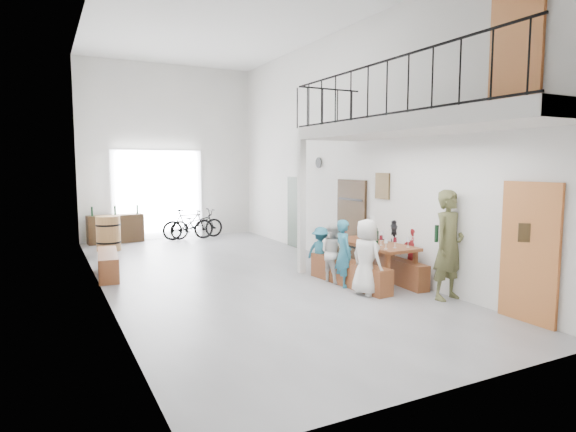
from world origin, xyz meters
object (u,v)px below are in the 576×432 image
bench_inner (349,273)px  serving_counter (116,229)px  tasting_table (373,247)px  side_bench (108,264)px  oak_barrel (108,233)px  host_standing (449,245)px  bicycle_near (197,224)px

bench_inner → serving_counter: (-3.34, 7.51, 0.18)m
tasting_table → side_bench: bearing=146.5°
oak_barrel → host_standing: 9.09m
bench_inner → host_standing: 2.00m
host_standing → bicycle_near: host_standing is taller
tasting_table → side_bench: (-4.70, 2.95, -0.46)m
host_standing → oak_barrel: bearing=113.6°
side_bench → serving_counter: 4.57m
oak_barrel → serving_counter: bearing=74.9°
host_standing → tasting_table: bearing=95.4°
side_bench → oak_barrel: oak_barrel is taller
tasting_table → bicycle_near: bearing=100.4°
host_standing → bicycle_near: (-1.89, 8.85, -0.49)m
bench_inner → serving_counter: 8.22m
serving_counter → bench_inner: bearing=-70.4°
oak_barrel → host_standing: size_ratio=0.50×
side_bench → oak_barrel: 3.21m
serving_counter → side_bench: bearing=-103.8°
side_bench → oak_barrel: bearing=83.0°
tasting_table → bench_inner: size_ratio=0.93×
side_bench → serving_counter: bearing=80.6°
tasting_table → bench_inner: bearing=-176.5°
bench_inner → side_bench: bearing=139.1°
tasting_table → bicycle_near: 7.37m
bench_inner → serving_counter: serving_counter is taller
host_standing → bicycle_near: 9.06m
bicycle_near → bench_inner: bearing=-179.3°
tasting_table → bicycle_near: bicycle_near is taller
serving_counter → host_standing: host_standing is taller
bench_inner → bicycle_near: 7.32m
tasting_table → host_standing: bearing=-78.5°
tasting_table → serving_counter: 8.44m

